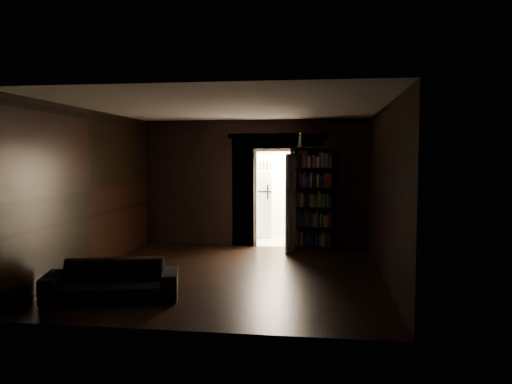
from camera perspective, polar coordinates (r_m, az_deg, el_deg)
ground at (r=8.52m, az=-2.77°, el=-9.43°), size 5.50×5.50×0.00m
room_walls at (r=9.35m, az=-1.65°, el=2.19°), size 5.02×5.61×2.84m
kitchen_alcove at (r=12.08m, az=2.93°, el=0.35°), size 2.20×1.80×2.60m
sofa at (r=7.33m, az=-16.16°, el=-9.01°), size 1.95×1.22×0.70m
bookshelf at (r=10.77m, az=6.32°, el=-0.70°), size 0.94×0.46×2.20m
refrigerator at (r=12.41m, az=0.26°, el=-1.33°), size 0.80×0.74×1.65m
door at (r=10.52m, az=4.19°, el=-1.21°), size 0.25×0.84×2.05m
figurine at (r=10.82m, az=5.05°, el=5.98°), size 0.13×0.13×0.31m
bottles at (r=12.30m, az=0.48°, el=3.14°), size 0.71×0.15×0.28m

